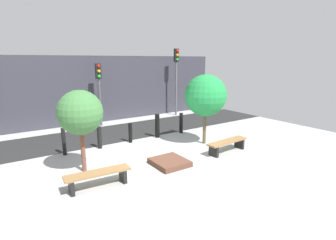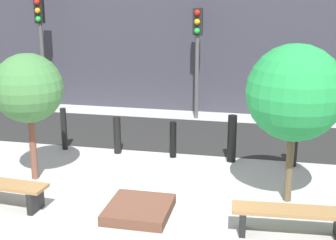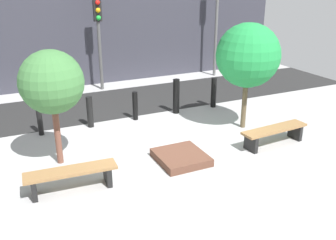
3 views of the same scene
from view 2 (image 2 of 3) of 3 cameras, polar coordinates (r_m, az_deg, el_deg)
name	(u,v)px [view 2 (image 2 of 3)]	position (r m, az deg, el deg)	size (l,w,h in m)	color
ground_plane	(144,205)	(8.65, -2.91, -10.36)	(18.00, 18.00, 0.00)	#A1A1A1
road_strip	(186,135)	(12.65, 2.20, -1.82)	(18.00, 3.03, 0.01)	#242424
building_facade	(202,53)	(15.04, 4.18, 8.12)	(16.20, 0.50, 3.70)	#33333D
bench_right	(291,216)	(7.78, 14.75, -11.28)	(1.88, 0.54, 0.46)	black
planter_bed	(139,209)	(8.31, -3.55, -10.83)	(1.09, 1.16, 0.18)	brown
tree_behind_left_bench	(28,89)	(9.64, -16.68, 3.67)	(1.38, 1.38, 2.60)	brown
tree_behind_right_bench	(295,93)	(8.47, 15.21, 3.19)	(1.72, 1.72, 2.91)	brown
bollard_far_left	(64,129)	(11.66, -12.57, -1.07)	(0.14, 0.14, 1.04)	black
bollard_left	(117,135)	(11.20, -6.21, -1.85)	(0.17, 0.17, 0.89)	black
bollard_center	(173,140)	(10.87, 0.62, -2.41)	(0.16, 0.16, 0.85)	black
bollard_right	(232,139)	(10.66, 7.80, -2.27)	(0.20, 0.20, 1.08)	black
bollard_far_right	(294,145)	(10.68, 15.07, -2.95)	(0.18, 0.18, 0.98)	black
traffic_light_west	(41,34)	(15.45, -15.26, 10.13)	(0.28, 0.27, 3.56)	#474747
traffic_light_mid_west	(197,43)	(13.93, 3.59, 9.36)	(0.28, 0.27, 3.29)	#4A4A4A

